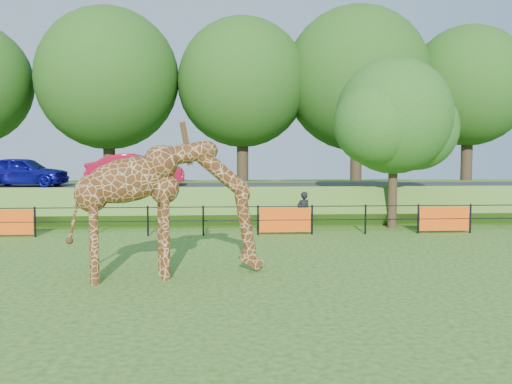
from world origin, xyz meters
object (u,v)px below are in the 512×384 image
(giraffe, at_px, (169,209))
(car_blue, at_px, (24,172))
(tree_east, at_px, (396,120))
(visitor, at_px, (303,211))
(car_red, at_px, (136,170))

(giraffe, xyz_separation_m, car_blue, (-7.83, 12.96, 0.41))
(car_blue, relative_size, tree_east, 0.60)
(visitor, bearing_deg, giraffe, 37.34)
(giraffe, distance_m, tree_east, 11.97)
(car_blue, xyz_separation_m, car_red, (5.12, 0.22, 0.06))
(car_blue, bearing_deg, visitor, -106.79)
(giraffe, height_order, car_red, giraffe)
(giraffe, xyz_separation_m, visitor, (4.44, 7.56, -0.94))
(giraffe, height_order, car_blue, giraffe)
(giraffe, bearing_deg, car_red, 88.58)
(car_red, height_order, visitor, car_red)
(giraffe, xyz_separation_m, car_red, (-2.71, 13.18, 0.47))
(visitor, bearing_deg, tree_east, 168.84)
(car_red, bearing_deg, visitor, -131.37)
(car_blue, distance_m, car_red, 5.12)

